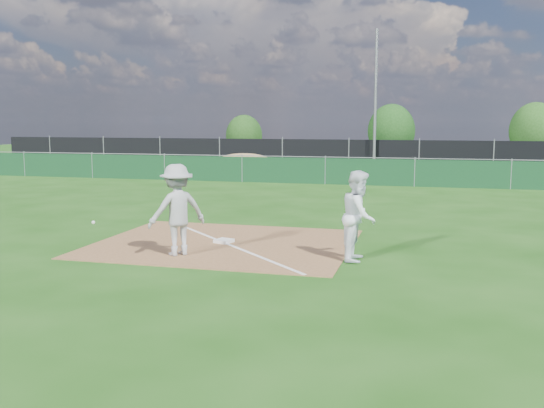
{
  "coord_description": "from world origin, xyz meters",
  "views": [
    {
      "loc": [
        4.73,
        -12.41,
        2.93
      ],
      "look_at": [
        1.18,
        1.0,
        1.0
      ],
      "focal_mm": 40.0,
      "sensor_mm": 36.0,
      "label": 1
    }
  ],
  "objects_px": {
    "first_base": "(224,241)",
    "tree_mid": "(391,131)",
    "tree_left": "(244,136)",
    "car_left": "(270,152)",
    "car_mid": "(323,153)",
    "runner": "(359,216)",
    "light_pole": "(375,101)",
    "car_right": "(467,158)",
    "play_at_first": "(177,210)",
    "tree_right": "(535,131)"
  },
  "relations": [
    {
      "from": "first_base",
      "to": "tree_mid",
      "type": "distance_m",
      "value": 32.63
    },
    {
      "from": "tree_left",
      "to": "tree_mid",
      "type": "height_order",
      "value": "tree_mid"
    },
    {
      "from": "first_base",
      "to": "car_left",
      "type": "height_order",
      "value": "car_left"
    },
    {
      "from": "car_mid",
      "to": "runner",
      "type": "bearing_deg",
      "value": 175.34
    },
    {
      "from": "tree_left",
      "to": "tree_mid",
      "type": "relative_size",
      "value": 0.81
    },
    {
      "from": "first_base",
      "to": "tree_left",
      "type": "distance_m",
      "value": 32.99
    },
    {
      "from": "light_pole",
      "to": "runner",
      "type": "distance_m",
      "value": 22.87
    },
    {
      "from": "car_right",
      "to": "play_at_first",
      "type": "bearing_deg",
      "value": 155.71
    },
    {
      "from": "play_at_first",
      "to": "light_pole",
      "type": "bearing_deg",
      "value": 84.93
    },
    {
      "from": "first_base",
      "to": "car_mid",
      "type": "distance_m",
      "value": 27.41
    },
    {
      "from": "light_pole",
      "to": "tree_mid",
      "type": "bearing_deg",
      "value": 88.86
    },
    {
      "from": "runner",
      "to": "car_right",
      "type": "relative_size",
      "value": 0.45
    },
    {
      "from": "car_mid",
      "to": "tree_mid",
      "type": "distance_m",
      "value": 6.87
    },
    {
      "from": "car_mid",
      "to": "tree_mid",
      "type": "xyz_separation_m",
      "value": [
        4.22,
        5.23,
        1.44
      ]
    },
    {
      "from": "car_mid",
      "to": "tree_mid",
      "type": "height_order",
      "value": "tree_mid"
    },
    {
      "from": "runner",
      "to": "light_pole",
      "type": "bearing_deg",
      "value": 5.98
    },
    {
      "from": "play_at_first",
      "to": "car_mid",
      "type": "relative_size",
      "value": 0.64
    },
    {
      "from": "runner",
      "to": "play_at_first",
      "type": "bearing_deg",
      "value": 99.82
    },
    {
      "from": "play_at_first",
      "to": "car_right",
      "type": "distance_m",
      "value": 27.97
    },
    {
      "from": "first_base",
      "to": "runner",
      "type": "distance_m",
      "value": 3.57
    },
    {
      "from": "first_base",
      "to": "car_left",
      "type": "xyz_separation_m",
      "value": [
        -6.03,
        26.88,
        0.67
      ]
    },
    {
      "from": "light_pole",
      "to": "tree_left",
      "type": "bearing_deg",
      "value": 137.79
    },
    {
      "from": "car_left",
      "to": "tree_right",
      "type": "bearing_deg",
      "value": -72.57
    },
    {
      "from": "play_at_first",
      "to": "tree_right",
      "type": "relative_size",
      "value": 0.61
    },
    {
      "from": "car_left",
      "to": "tree_left",
      "type": "distance_m",
      "value": 5.87
    },
    {
      "from": "light_pole",
      "to": "first_base",
      "type": "distance_m",
      "value": 22.06
    },
    {
      "from": "play_at_first",
      "to": "tree_left",
      "type": "height_order",
      "value": "tree_left"
    },
    {
      "from": "light_pole",
      "to": "tree_left",
      "type": "height_order",
      "value": "light_pole"
    },
    {
      "from": "play_at_first",
      "to": "runner",
      "type": "bearing_deg",
      "value": 8.38
    },
    {
      "from": "runner",
      "to": "car_mid",
      "type": "relative_size",
      "value": 0.47
    },
    {
      "from": "play_at_first",
      "to": "car_mid",
      "type": "height_order",
      "value": "play_at_first"
    },
    {
      "from": "light_pole",
      "to": "car_right",
      "type": "relative_size",
      "value": 1.89
    },
    {
      "from": "tree_left",
      "to": "first_base",
      "type": "bearing_deg",
      "value": -73.41
    },
    {
      "from": "first_base",
      "to": "runner",
      "type": "relative_size",
      "value": 0.2
    },
    {
      "from": "tree_mid",
      "to": "tree_left",
      "type": "bearing_deg",
      "value": -175.16
    },
    {
      "from": "first_base",
      "to": "tree_mid",
      "type": "bearing_deg",
      "value": 86.93
    },
    {
      "from": "car_left",
      "to": "car_right",
      "type": "xyz_separation_m",
      "value": [
        12.84,
        -1.4,
        -0.11
      ]
    },
    {
      "from": "tree_left",
      "to": "play_at_first",
      "type": "bearing_deg",
      "value": -74.97
    },
    {
      "from": "tree_right",
      "to": "car_right",
      "type": "bearing_deg",
      "value": -122.2
    },
    {
      "from": "first_base",
      "to": "tree_left",
      "type": "bearing_deg",
      "value": 106.59
    },
    {
      "from": "tree_left",
      "to": "tree_right",
      "type": "distance_m",
      "value": 21.28
    },
    {
      "from": "runner",
      "to": "tree_right",
      "type": "distance_m",
      "value": 35.38
    },
    {
      "from": "car_left",
      "to": "light_pole",
      "type": "bearing_deg",
      "value": -127.29
    },
    {
      "from": "car_left",
      "to": "car_right",
      "type": "relative_size",
      "value": 1.0
    },
    {
      "from": "tree_right",
      "to": "light_pole",
      "type": "bearing_deg",
      "value": -131.16
    },
    {
      "from": "light_pole",
      "to": "tree_mid",
      "type": "relative_size",
      "value": 1.94
    },
    {
      "from": "light_pole",
      "to": "car_left",
      "type": "bearing_deg",
      "value": 145.34
    },
    {
      "from": "light_pole",
      "to": "car_left",
      "type": "height_order",
      "value": "light_pole"
    },
    {
      "from": "car_right",
      "to": "tree_left",
      "type": "distance_m",
      "value": 17.36
    },
    {
      "from": "light_pole",
      "to": "tree_right",
      "type": "distance_m",
      "value": 15.7
    }
  ]
}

